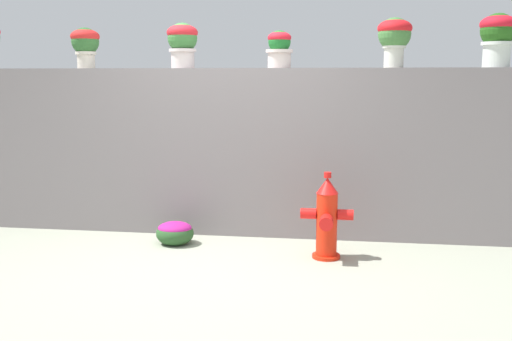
# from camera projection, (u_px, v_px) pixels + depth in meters

# --- Properties ---
(ground_plane) EXTENTS (24.00, 24.00, 0.00)m
(ground_plane) POSITION_uv_depth(u_px,v_px,m) (203.00, 268.00, 4.95)
(ground_plane) COLOR gray
(stone_wall) EXTENTS (5.92, 0.36, 1.69)m
(stone_wall) POSITION_uv_depth(u_px,v_px,m) (229.00, 152.00, 5.98)
(stone_wall) COLOR gray
(stone_wall) RESTS_ON ground
(potted_plant_1) EXTENTS (0.30, 0.30, 0.42)m
(potted_plant_1) POSITION_uv_depth(u_px,v_px,m) (85.00, 43.00, 6.05)
(potted_plant_1) COLOR beige
(potted_plant_1) RESTS_ON stone_wall
(potted_plant_2) EXTENTS (0.31, 0.31, 0.45)m
(potted_plant_2) POSITION_uv_depth(u_px,v_px,m) (182.00, 41.00, 5.84)
(potted_plant_2) COLOR beige
(potted_plant_2) RESTS_ON stone_wall
(potted_plant_3) EXTENTS (0.27, 0.27, 0.37)m
(potted_plant_3) POSITION_uv_depth(u_px,v_px,m) (279.00, 47.00, 5.73)
(potted_plant_3) COLOR beige
(potted_plant_3) RESTS_ON stone_wall
(potted_plant_4) EXTENTS (0.33, 0.33, 0.48)m
(potted_plant_4) POSITION_uv_depth(u_px,v_px,m) (395.00, 35.00, 5.59)
(potted_plant_4) COLOR beige
(potted_plant_4) RESTS_ON stone_wall
(potted_plant_5) EXTENTS (0.33, 0.33, 0.50)m
(potted_plant_5) POSITION_uv_depth(u_px,v_px,m) (498.00, 34.00, 5.43)
(potted_plant_5) COLOR silver
(potted_plant_5) RESTS_ON stone_wall
(fire_hydrant) EXTENTS (0.47, 0.37, 0.78)m
(fire_hydrant) POSITION_uv_depth(u_px,v_px,m) (327.00, 220.00, 5.16)
(fire_hydrant) COLOR red
(fire_hydrant) RESTS_ON ground
(flower_bush_left) EXTENTS (0.37, 0.33, 0.23)m
(flower_bush_left) POSITION_uv_depth(u_px,v_px,m) (175.00, 232.00, 5.64)
(flower_bush_left) COLOR #2B5428
(flower_bush_left) RESTS_ON ground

